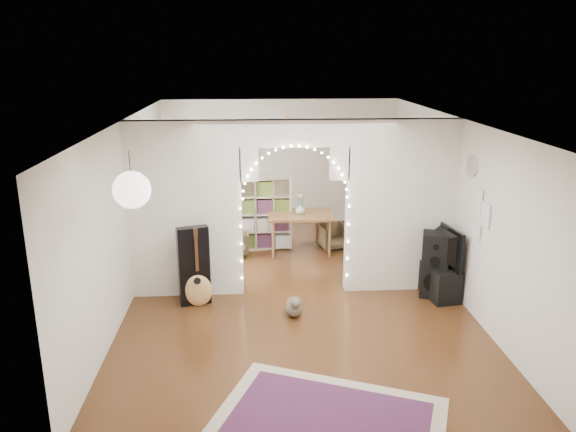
{
  "coord_description": "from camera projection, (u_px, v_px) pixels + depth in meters",
  "views": [
    {
      "loc": [
        -0.63,
        -8.23,
        3.64
      ],
      "look_at": [
        -0.08,
        0.3,
        1.14
      ],
      "focal_mm": 35.0,
      "sensor_mm": 36.0,
      "label": 1
    }
  ],
  "objects": [
    {
      "name": "ceiling",
      "position": [
        295.0,
        119.0,
        8.18
      ],
      "size": [
        5.0,
        7.5,
        0.02
      ],
      "primitive_type": "cube",
      "color": "white",
      "rests_on": "wall_back"
    },
    {
      "name": "wall_front",
      "position": [
        326.0,
        321.0,
        4.97
      ],
      "size": [
        5.0,
        0.02,
        2.7
      ],
      "primitive_type": "cube",
      "color": "silver",
      "rests_on": "floor"
    },
    {
      "name": "dining_chair_right",
      "position": [
        333.0,
        236.0,
        10.81
      ],
      "size": [
        0.62,
        0.63,
        0.48
      ],
      "primitive_type": "imported",
      "rotation": [
        0.0,
        0.0,
        0.24
      ],
      "color": "brown",
      "rests_on": "floor"
    },
    {
      "name": "wall_right",
      "position": [
        455.0,
        206.0,
        8.72
      ],
      "size": [
        0.02,
        7.5,
        2.7
      ],
      "primitive_type": "cube",
      "color": "silver",
      "rests_on": "floor"
    },
    {
      "name": "guitar_case",
      "position": [
        194.0,
        266.0,
        8.3
      ],
      "size": [
        0.48,
        0.28,
        1.21
      ],
      "primitive_type": "cube",
      "rotation": [
        0.0,
        0.0,
        0.29
      ],
      "color": "black",
      "rests_on": "floor"
    },
    {
      "name": "floor",
      "position": [
        294.0,
        290.0,
        8.94
      ],
      "size": [
        7.5,
        7.5,
        0.0
      ],
      "primitive_type": "plane",
      "color": "black",
      "rests_on": "ground"
    },
    {
      "name": "bookcase",
      "position": [
        256.0,
        213.0,
        10.68
      ],
      "size": [
        1.4,
        0.62,
        1.4
      ],
      "primitive_type": "cube",
      "rotation": [
        0.0,
        0.0,
        0.21
      ],
      "color": "beige",
      "rests_on": "floor"
    },
    {
      "name": "floor_speaker",
      "position": [
        434.0,
        265.0,
        8.6
      ],
      "size": [
        0.48,
        0.45,
        1.02
      ],
      "rotation": [
        0.0,
        0.0,
        -0.31
      ],
      "color": "black",
      "rests_on": "floor"
    },
    {
      "name": "window",
      "position": [
        150.0,
        176.0,
        10.09
      ],
      "size": [
        0.04,
        1.2,
        1.4
      ],
      "primitive_type": "cube",
      "color": "white",
      "rests_on": "wall_left"
    },
    {
      "name": "dining_table",
      "position": [
        300.0,
        218.0,
        10.45
      ],
      "size": [
        1.21,
        0.81,
        0.76
      ],
      "rotation": [
        0.0,
        0.0,
        -0.01
      ],
      "color": "brown",
      "rests_on": "floor"
    },
    {
      "name": "picture_frames",
      "position": [
        479.0,
        214.0,
        7.72
      ],
      "size": [
        0.02,
        0.5,
        0.7
      ],
      "primitive_type": null,
      "color": "white",
      "rests_on": "wall_right"
    },
    {
      "name": "area_rug",
      "position": [
        327.0,
        425.0,
        5.69
      ],
      "size": [
        2.79,
        2.48,
        0.02
      ],
      "primitive_type": "cube",
      "rotation": [
        0.0,
        0.0,
        -0.39
      ],
      "color": "maroon",
      "rests_on": "floor"
    },
    {
      "name": "fairy_lights",
      "position": [
        295.0,
        198.0,
        8.38
      ],
      "size": [
        1.64,
        0.04,
        1.6
      ],
      "primitive_type": null,
      "color": "#FFEABF",
      "rests_on": "divider_wall"
    },
    {
      "name": "flower_vase",
      "position": [
        300.0,
        209.0,
        10.41
      ],
      "size": [
        0.18,
        0.18,
        0.19
      ],
      "primitive_type": "imported",
      "rotation": [
        0.0,
        0.0,
        -0.01
      ],
      "color": "white",
      "rests_on": "dining_table"
    },
    {
      "name": "wall_left",
      "position": [
        128.0,
        211.0,
        8.41
      ],
      "size": [
        0.02,
        7.5,
        2.7
      ],
      "primitive_type": "cube",
      "color": "silver",
      "rests_on": "floor"
    },
    {
      "name": "tv",
      "position": [
        438.0,
        244.0,
        8.61
      ],
      "size": [
        0.3,
        1.08,
        0.62
      ],
      "primitive_type": "imported",
      "rotation": [
        0.0,
        0.0,
        1.72
      ],
      "color": "black",
      "rests_on": "media_console"
    },
    {
      "name": "ceiling_fan",
      "position": [
        286.0,
        124.0,
        10.18
      ],
      "size": [
        1.1,
        1.1,
        0.3
      ],
      "primitive_type": null,
      "color": "#D59247",
      "rests_on": "ceiling"
    },
    {
      "name": "tabby_cat",
      "position": [
        294.0,
        306.0,
        8.02
      ],
      "size": [
        0.28,
        0.57,
        0.37
      ],
      "rotation": [
        0.0,
        0.0,
        0.1
      ],
      "color": "brown",
      "rests_on": "floor"
    },
    {
      "name": "acoustic_guitar",
      "position": [
        198.0,
        278.0,
        8.26
      ],
      "size": [
        0.42,
        0.18,
        1.03
      ],
      "rotation": [
        0.0,
        0.0,
        0.1
      ],
      "color": "tan",
      "rests_on": "floor"
    },
    {
      "name": "dining_chair_left",
      "position": [
        236.0,
        243.0,
        10.48
      ],
      "size": [
        0.47,
        0.49,
        0.44
      ],
      "primitive_type": "imported",
      "rotation": [
        0.0,
        0.0,
        -0.0
      ],
      "color": "brown",
      "rests_on": "floor"
    },
    {
      "name": "divider_wall",
      "position": [
        294.0,
        204.0,
        8.54
      ],
      "size": [
        5.0,
        0.2,
        2.7
      ],
      "color": "silver",
      "rests_on": "floor"
    },
    {
      "name": "wall_back",
      "position": [
        281.0,
        162.0,
        12.16
      ],
      "size": [
        5.0,
        0.02,
        2.7
      ],
      "primitive_type": "cube",
      "color": "silver",
      "rests_on": "floor"
    },
    {
      "name": "wall_clock",
      "position": [
        472.0,
        166.0,
        7.93
      ],
      "size": [
        0.03,
        0.31,
        0.31
      ],
      "primitive_type": "cylinder",
      "rotation": [
        0.0,
        1.57,
        0.0
      ],
      "color": "white",
      "rests_on": "wall_right"
    },
    {
      "name": "media_console",
      "position": [
        435.0,
        278.0,
        8.77
      ],
      "size": [
        0.54,
        1.05,
        0.5
      ],
      "primitive_type": "cube",
      "rotation": [
        0.0,
        0.0,
        0.15
      ],
      "color": "black",
      "rests_on": "floor"
    },
    {
      "name": "paper_lantern",
      "position": [
        132.0,
        190.0,
        5.89
      ],
      "size": [
        0.4,
        0.4,
        0.4
      ],
      "primitive_type": "sphere",
      "color": "white",
      "rests_on": "ceiling"
    }
  ]
}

